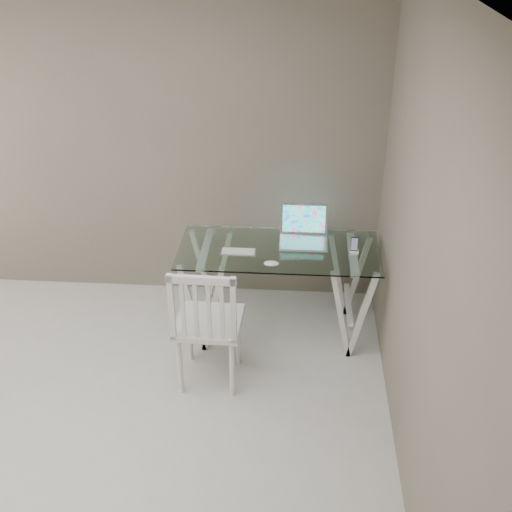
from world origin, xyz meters
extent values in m
plane|color=#BAB7B3|center=(0.00, 0.00, 0.00)|extent=(4.50, 4.50, 0.00)
cube|color=#6C6255|center=(0.00, 2.25, 1.35)|extent=(4.00, 0.02, 2.70)
cube|color=#6C6255|center=(2.00, 0.00, 1.35)|extent=(0.02, 4.50, 2.70)
cube|color=silver|center=(1.20, 1.65, 0.74)|extent=(1.50, 0.70, 0.01)
cube|color=silver|center=(0.65, 1.65, 0.36)|extent=(0.24, 0.62, 0.72)
cube|color=silver|center=(1.75, 1.65, 0.36)|extent=(0.24, 0.62, 0.72)
cube|color=silver|center=(0.74, 1.05, 0.48)|extent=(0.46, 0.46, 0.04)
cylinder|color=silver|center=(0.56, 0.87, 0.23)|extent=(0.04, 0.04, 0.46)
cylinder|color=silver|center=(0.92, 0.86, 0.23)|extent=(0.04, 0.04, 0.46)
cylinder|color=silver|center=(0.57, 1.23, 0.23)|extent=(0.04, 0.04, 0.46)
cylinder|color=silver|center=(0.93, 1.22, 0.23)|extent=(0.04, 0.04, 0.46)
cube|color=silver|center=(0.74, 0.84, 0.73)|extent=(0.45, 0.04, 0.50)
cube|color=silver|center=(1.38, 1.75, 0.75)|extent=(0.36, 0.25, 0.02)
cube|color=#19D899|center=(1.38, 1.91, 0.88)|extent=(0.36, 0.08, 0.24)
cube|color=silver|center=(0.90, 1.58, 0.75)|extent=(0.26, 0.11, 0.01)
ellipsoid|color=silver|center=(1.16, 1.40, 0.76)|extent=(0.11, 0.07, 0.04)
cube|color=white|center=(1.76, 1.63, 0.75)|extent=(0.07, 0.07, 0.01)
cube|color=black|center=(1.76, 1.64, 0.81)|extent=(0.05, 0.03, 0.11)
camera|label=1|loc=(1.33, -2.56, 3.05)|focal=45.00mm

